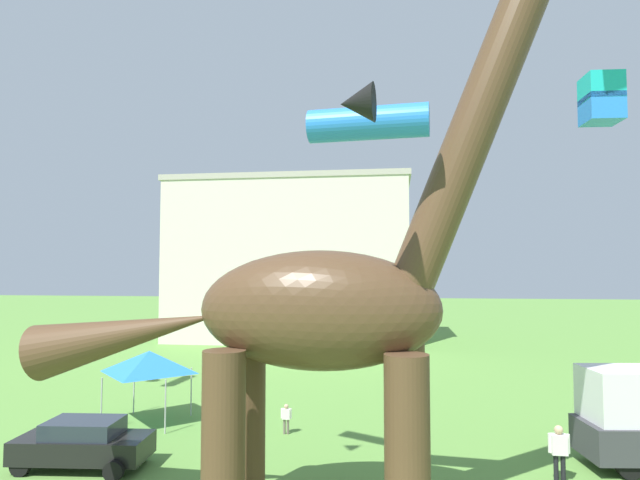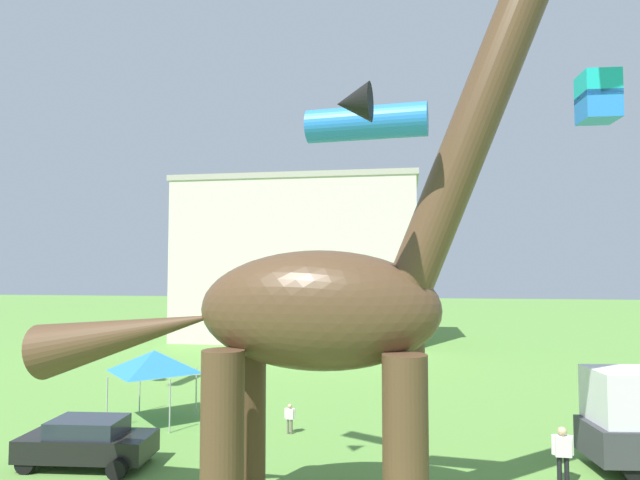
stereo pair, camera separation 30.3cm
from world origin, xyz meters
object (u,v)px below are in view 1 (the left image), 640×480
at_px(dinosaur_sculpture, 316,310).
at_px(festival_canopy_tent, 149,362).
at_px(person_vendor_side, 286,416).
at_px(kite_high_left, 366,119).
at_px(person_photographer, 559,448).
at_px(kite_high_right, 602,99).
at_px(parked_sedan_left, 84,443).

relative_size(dinosaur_sculpture, festival_canopy_tent, 4.74).
distance_m(person_vendor_side, festival_canopy_tent, 6.39).
relative_size(person_vendor_side, kite_high_left, 0.40).
distance_m(person_photographer, festival_canopy_tent, 15.91).
xyz_separation_m(festival_canopy_tent, kite_high_right, (13.97, -11.90, 6.86)).
bearing_deg(kite_high_right, dinosaur_sculpture, 146.85).
bearing_deg(kite_high_right, festival_canopy_tent, 139.57).
bearing_deg(person_photographer, kite_high_right, -84.92).
bearing_deg(dinosaur_sculpture, kite_high_left, -73.09).
height_order(dinosaur_sculpture, kite_high_right, dinosaur_sculpture).
height_order(parked_sedan_left, kite_high_left, kite_high_left).
bearing_deg(parked_sedan_left, kite_high_left, -29.47).
distance_m(parked_sedan_left, kite_high_right, 17.50).
xyz_separation_m(person_photographer, kite_high_left, (-5.52, -5.14, 8.86)).
xyz_separation_m(parked_sedan_left, festival_canopy_tent, (-0.28, 5.22, 1.74)).
height_order(person_photographer, kite_high_right, kite_high_right).
bearing_deg(festival_canopy_tent, dinosaur_sculpture, -44.56).
height_order(parked_sedan_left, festival_canopy_tent, festival_canopy_tent).
distance_m(person_vendor_side, kite_high_left, 13.23).
bearing_deg(dinosaur_sculpture, person_vendor_side, 76.72).
xyz_separation_m(dinosaur_sculpture, person_vendor_side, (-2.30, 7.53, -4.70)).
bearing_deg(person_vendor_side, dinosaur_sculpture, -71.94).
height_order(dinosaur_sculpture, person_vendor_side, dinosaur_sculpture).
distance_m(dinosaur_sculpture, parked_sedan_left, 9.79).
xyz_separation_m(dinosaur_sculpture, kite_high_left, (1.34, -1.25, 4.50)).
xyz_separation_m(dinosaur_sculpture, kite_high_right, (5.60, -3.66, 4.00)).
distance_m(parked_sedan_left, kite_high_left, 13.79).
distance_m(dinosaur_sculpture, person_photographer, 9.02).
bearing_deg(kite_high_left, festival_canopy_tent, 135.67).
relative_size(parked_sedan_left, person_photographer, 2.54).
relative_size(dinosaur_sculpture, kite_high_right, 17.75).
bearing_deg(kite_high_left, parked_sedan_left, 155.65).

